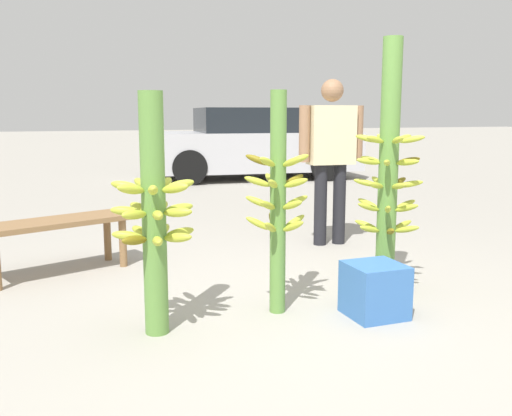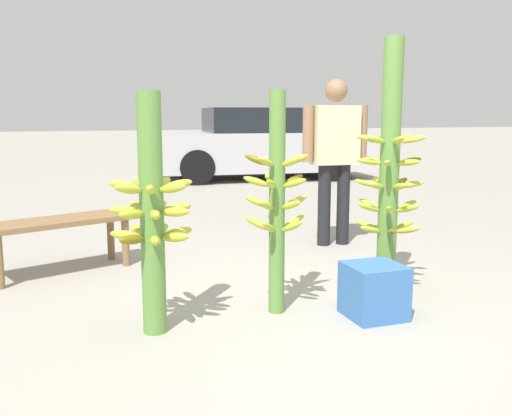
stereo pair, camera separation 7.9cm
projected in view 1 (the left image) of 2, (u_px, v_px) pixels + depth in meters
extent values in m
plane|color=#9E998E|center=(298.00, 321.00, 3.41)|extent=(80.00, 80.00, 0.00)
cylinder|color=#5B8C3D|center=(154.00, 216.00, 3.12)|extent=(0.13, 0.13, 1.34)
ellipsoid|color=#ADB733|center=(153.00, 190.00, 2.95)|extent=(0.08, 0.19, 0.08)
ellipsoid|color=#ADB733|center=(175.00, 188.00, 3.02)|extent=(0.16, 0.17, 0.08)
ellipsoid|color=#ADB733|center=(179.00, 185.00, 3.14)|extent=(0.18, 0.06, 0.08)
ellipsoid|color=#ADB733|center=(165.00, 183.00, 3.23)|extent=(0.15, 0.17, 0.08)
ellipsoid|color=#ADB733|center=(142.00, 184.00, 3.21)|extent=(0.10, 0.19, 0.08)
ellipsoid|color=#ADB733|center=(126.00, 186.00, 3.10)|extent=(0.18, 0.12, 0.08)
ellipsoid|color=#ADB733|center=(131.00, 189.00, 2.98)|extent=(0.18, 0.13, 0.08)
ellipsoid|color=#ADB733|center=(158.00, 215.00, 2.97)|extent=(0.06, 0.18, 0.07)
ellipsoid|color=#ADB733|center=(178.00, 212.00, 3.06)|extent=(0.17, 0.16, 0.07)
ellipsoid|color=#ADB733|center=(179.00, 208.00, 3.19)|extent=(0.18, 0.08, 0.07)
ellipsoid|color=#ADB733|center=(162.00, 206.00, 3.25)|extent=(0.13, 0.18, 0.07)
ellipsoid|color=#ADB733|center=(139.00, 208.00, 3.22)|extent=(0.12, 0.18, 0.07)
ellipsoid|color=#ADB733|center=(126.00, 211.00, 3.10)|extent=(0.18, 0.10, 0.07)
ellipsoid|color=#ADB733|center=(134.00, 215.00, 2.99)|extent=(0.17, 0.15, 0.07)
ellipsoid|color=#ADB733|center=(127.00, 236.00, 3.12)|extent=(0.18, 0.10, 0.07)
ellipsoid|color=#736414|center=(134.00, 240.00, 3.01)|extent=(0.18, 0.14, 0.07)
ellipsoid|color=#ADB733|center=(158.00, 241.00, 2.99)|extent=(0.07, 0.18, 0.07)
ellipsoid|color=#ADB733|center=(178.00, 238.00, 3.08)|extent=(0.16, 0.16, 0.07)
ellipsoid|color=#ADB733|center=(180.00, 233.00, 3.20)|extent=(0.18, 0.08, 0.07)
ellipsoid|color=#ADB733|center=(163.00, 230.00, 3.28)|extent=(0.13, 0.18, 0.07)
ellipsoid|color=#ADB733|center=(141.00, 231.00, 3.24)|extent=(0.11, 0.18, 0.07)
cylinder|color=#5B8C3D|center=(278.00, 204.00, 3.46)|extent=(0.10, 0.10, 1.36)
ellipsoid|color=#ADB733|center=(297.00, 160.00, 3.46)|extent=(0.17, 0.04, 0.09)
ellipsoid|color=#ADB733|center=(276.00, 159.00, 3.53)|extent=(0.09, 0.18, 0.09)
ellipsoid|color=#736414|center=(258.00, 160.00, 3.44)|extent=(0.16, 0.13, 0.09)
ellipsoid|color=#ADB733|center=(267.00, 162.00, 3.31)|extent=(0.16, 0.14, 0.09)
ellipsoid|color=#ADB733|center=(292.00, 162.00, 3.32)|extent=(0.09, 0.18, 0.09)
ellipsoid|color=#ADB733|center=(258.00, 182.00, 3.43)|extent=(0.18, 0.09, 0.09)
ellipsoid|color=#ADB733|center=(273.00, 184.00, 3.32)|extent=(0.14, 0.16, 0.09)
ellipsoid|color=#ADB733|center=(296.00, 183.00, 3.36)|extent=(0.13, 0.16, 0.09)
ellipsoid|color=#736414|center=(294.00, 180.00, 3.51)|extent=(0.18, 0.09, 0.09)
ellipsoid|color=#ADB733|center=(271.00, 179.00, 3.55)|extent=(0.04, 0.17, 0.09)
ellipsoid|color=#ADB733|center=(276.00, 200.00, 3.58)|extent=(0.09, 0.18, 0.09)
ellipsoid|color=#ADB733|center=(258.00, 202.00, 3.48)|extent=(0.17, 0.13, 0.09)
ellipsoid|color=#ADB733|center=(268.00, 205.00, 3.35)|extent=(0.16, 0.14, 0.09)
ellipsoid|color=#ADB733|center=(292.00, 205.00, 3.36)|extent=(0.10, 0.17, 0.09)
ellipsoid|color=#ADB733|center=(296.00, 201.00, 3.50)|extent=(0.17, 0.05, 0.09)
ellipsoid|color=#736414|center=(273.00, 220.00, 3.59)|extent=(0.06, 0.17, 0.11)
ellipsoid|color=#ADB733|center=(258.00, 223.00, 3.49)|extent=(0.17, 0.11, 0.11)
ellipsoid|color=#ADB733|center=(270.00, 227.00, 3.37)|extent=(0.15, 0.15, 0.11)
ellipsoid|color=#ADB733|center=(293.00, 226.00, 3.40)|extent=(0.12, 0.17, 0.11)
ellipsoid|color=#ADB733|center=(294.00, 222.00, 3.54)|extent=(0.17, 0.07, 0.11)
cylinder|color=#5B8C3D|center=(388.00, 168.00, 3.84)|extent=(0.13, 0.13, 1.72)
ellipsoid|color=#ADB733|center=(368.00, 139.00, 3.87)|extent=(0.16, 0.15, 0.07)
ellipsoid|color=#ADB733|center=(375.00, 140.00, 3.72)|extent=(0.18, 0.09, 0.07)
ellipsoid|color=#ADB733|center=(398.00, 140.00, 3.67)|extent=(0.08, 0.18, 0.07)
ellipsoid|color=#ADB733|center=(412.00, 139.00, 3.76)|extent=(0.16, 0.15, 0.07)
ellipsoid|color=#ADB733|center=(403.00, 138.00, 3.90)|extent=(0.18, 0.09, 0.07)
ellipsoid|color=#ADB733|center=(382.00, 138.00, 3.95)|extent=(0.08, 0.18, 0.07)
ellipsoid|color=#736414|center=(409.00, 161.00, 3.87)|extent=(0.18, 0.06, 0.07)
ellipsoid|color=#ADB733|center=(390.00, 159.00, 3.97)|extent=(0.14, 0.16, 0.07)
ellipsoid|color=#ADB733|center=(371.00, 160.00, 3.94)|extent=(0.10, 0.18, 0.07)
ellipsoid|color=#ADB733|center=(368.00, 161.00, 3.80)|extent=(0.18, 0.06, 0.07)
ellipsoid|color=#ADB733|center=(387.00, 163.00, 3.70)|extent=(0.14, 0.16, 0.07)
ellipsoid|color=#ADB733|center=(408.00, 162.00, 3.73)|extent=(0.10, 0.18, 0.07)
ellipsoid|color=#ADB733|center=(376.00, 185.00, 3.76)|extent=(0.18, 0.11, 0.07)
ellipsoid|color=#ADB733|center=(399.00, 186.00, 3.72)|extent=(0.06, 0.18, 0.07)
ellipsoid|color=#ADB733|center=(410.00, 184.00, 3.83)|extent=(0.17, 0.13, 0.07)
ellipsoid|color=#736414|center=(399.00, 182.00, 3.96)|extent=(0.18, 0.11, 0.07)
ellipsoid|color=#ADB733|center=(378.00, 181.00, 4.00)|extent=(0.06, 0.18, 0.07)
ellipsoid|color=#ADB733|center=(366.00, 183.00, 3.90)|extent=(0.17, 0.13, 0.07)
ellipsoid|color=#ADB733|center=(368.00, 204.00, 3.98)|extent=(0.12, 0.17, 0.09)
ellipsoid|color=#ADB733|center=(369.00, 207.00, 3.84)|extent=(0.18, 0.04, 0.09)
ellipsoid|color=#ADB733|center=(388.00, 209.00, 3.75)|extent=(0.12, 0.17, 0.09)
ellipsoid|color=#ADB733|center=(407.00, 208.00, 3.80)|extent=(0.12, 0.17, 0.09)
ellipsoid|color=#ADB733|center=(405.00, 205.00, 3.93)|extent=(0.18, 0.04, 0.09)
ellipsoid|color=#ADB733|center=(386.00, 203.00, 4.03)|extent=(0.12, 0.17, 0.09)
ellipsoid|color=#ADB733|center=(402.00, 225.00, 3.98)|extent=(0.18, 0.06, 0.08)
ellipsoid|color=#ADB733|center=(382.00, 223.00, 4.05)|extent=(0.10, 0.18, 0.08)
ellipsoid|color=#ADB733|center=(366.00, 225.00, 3.99)|extent=(0.14, 0.16, 0.08)
ellipsoid|color=#ADB733|center=(370.00, 229.00, 3.84)|extent=(0.18, 0.06, 0.08)
ellipsoid|color=#736414|center=(390.00, 231.00, 3.77)|extent=(0.10, 0.18, 0.08)
ellipsoid|color=#ADB733|center=(407.00, 229.00, 3.84)|extent=(0.14, 0.16, 0.08)
cylinder|color=black|center=(320.00, 205.00, 5.33)|extent=(0.13, 0.13, 0.76)
cylinder|color=black|center=(339.00, 204.00, 5.38)|extent=(0.13, 0.13, 0.76)
cube|color=beige|center=(331.00, 135.00, 5.25)|extent=(0.44, 0.22, 0.54)
cylinder|color=#936B4C|center=(304.00, 134.00, 5.17)|extent=(0.11, 0.11, 0.51)
cylinder|color=#936B4C|center=(358.00, 133.00, 5.32)|extent=(0.11, 0.11, 0.51)
sphere|color=#936B4C|center=(332.00, 90.00, 5.18)|extent=(0.21, 0.21, 0.21)
cube|color=olive|center=(55.00, 222.00, 4.34)|extent=(1.24, 0.77, 0.04)
cylinder|color=olive|center=(107.00, 238.00, 4.79)|extent=(0.06, 0.06, 0.39)
cylinder|color=olive|center=(123.00, 243.00, 4.59)|extent=(0.06, 0.06, 0.39)
cube|color=#B7B7BC|center=(249.00, 151.00, 10.87)|extent=(4.19, 2.18, 0.71)
cube|color=black|center=(257.00, 120.00, 10.81)|extent=(2.38, 1.84, 0.45)
cylinder|color=black|center=(189.00, 167.00, 9.85)|extent=(0.63, 0.27, 0.61)
cylinder|color=black|center=(179.00, 160.00, 11.36)|extent=(0.63, 0.27, 0.61)
cylinder|color=black|center=(325.00, 164.00, 10.45)|extent=(0.63, 0.27, 0.61)
cylinder|color=black|center=(298.00, 158.00, 11.96)|extent=(0.63, 0.27, 0.61)
cube|color=#386BB2|center=(375.00, 290.00, 3.47)|extent=(0.33, 0.33, 0.33)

